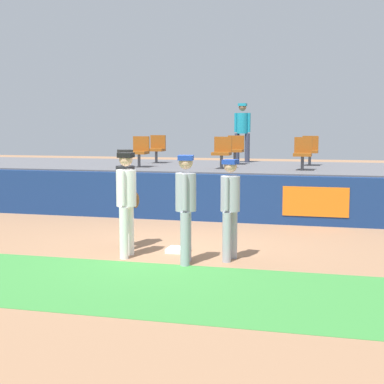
{
  "coord_description": "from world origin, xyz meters",
  "views": [
    {
      "loc": [
        3.19,
        -10.27,
        2.33
      ],
      "look_at": [
        0.29,
        0.92,
        1.0
      ],
      "focal_mm": 54.96,
      "sensor_mm": 36.0,
      "label": 1
    }
  ],
  "objects_px": {
    "seat_back_right": "(310,149)",
    "spectator_hooded": "(242,128)",
    "seat_back_left": "(157,147)",
    "player_fielder_home": "(127,197)",
    "player_coach_visitor": "(186,201)",
    "player_umpire": "(126,191)",
    "player_runner_visitor": "(230,202)",
    "seat_front_right": "(303,152)",
    "seat_back_center": "(235,148)",
    "seat_front_center": "(222,151)",
    "seat_front_left": "(140,150)",
    "first_base": "(178,250)"
  },
  "relations": [
    {
      "from": "player_runner_visitor",
      "to": "seat_back_left",
      "type": "distance_m",
      "value": 8.09
    },
    {
      "from": "seat_front_left",
      "to": "player_runner_visitor",
      "type": "bearing_deg",
      "value": -56.69
    },
    {
      "from": "seat_back_right",
      "to": "seat_back_center",
      "type": "bearing_deg",
      "value": 179.99
    },
    {
      "from": "seat_front_right",
      "to": "seat_back_left",
      "type": "relative_size",
      "value": 1.0
    },
    {
      "from": "player_runner_visitor",
      "to": "player_umpire",
      "type": "distance_m",
      "value": 2.14
    },
    {
      "from": "first_base",
      "to": "seat_back_right",
      "type": "xyz_separation_m",
      "value": [
        1.96,
        6.8,
        1.6
      ]
    },
    {
      "from": "seat_back_left",
      "to": "spectator_hooded",
      "type": "relative_size",
      "value": 0.47
    },
    {
      "from": "seat_back_left",
      "to": "first_base",
      "type": "bearing_deg",
      "value": -69.06
    },
    {
      "from": "player_coach_visitor",
      "to": "seat_back_right",
      "type": "relative_size",
      "value": 2.17
    },
    {
      "from": "seat_back_left",
      "to": "seat_back_center",
      "type": "bearing_deg",
      "value": 0.0
    },
    {
      "from": "first_base",
      "to": "seat_back_left",
      "type": "relative_size",
      "value": 0.48
    },
    {
      "from": "player_fielder_home",
      "to": "seat_back_left",
      "type": "xyz_separation_m",
      "value": [
        -1.83,
        7.38,
        0.58
      ]
    },
    {
      "from": "player_runner_visitor",
      "to": "seat_back_right",
      "type": "height_order",
      "value": "seat_back_right"
    },
    {
      "from": "seat_front_right",
      "to": "seat_back_left",
      "type": "bearing_deg",
      "value": 158.11
    },
    {
      "from": "first_base",
      "to": "seat_back_center",
      "type": "distance_m",
      "value": 6.99
    },
    {
      "from": "player_coach_visitor",
      "to": "seat_back_center",
      "type": "xyz_separation_m",
      "value": [
        -0.56,
        7.62,
        0.59
      ]
    },
    {
      "from": "first_base",
      "to": "player_coach_visitor",
      "type": "bearing_deg",
      "value": -66.04
    },
    {
      "from": "seat_front_left",
      "to": "seat_front_center",
      "type": "relative_size",
      "value": 1.0
    },
    {
      "from": "seat_front_center",
      "to": "seat_back_center",
      "type": "relative_size",
      "value": 1.0
    },
    {
      "from": "player_runner_visitor",
      "to": "seat_front_right",
      "type": "relative_size",
      "value": 2.07
    },
    {
      "from": "seat_back_left",
      "to": "seat_front_center",
      "type": "bearing_deg",
      "value": -37.04
    },
    {
      "from": "player_umpire",
      "to": "spectator_hooded",
      "type": "distance_m",
      "value": 7.79
    },
    {
      "from": "player_coach_visitor",
      "to": "player_umpire",
      "type": "xyz_separation_m",
      "value": [
        -1.42,
        0.91,
        0.02
      ]
    },
    {
      "from": "player_runner_visitor",
      "to": "seat_front_center",
      "type": "xyz_separation_m",
      "value": [
        -1.25,
        5.4,
        0.64
      ]
    },
    {
      "from": "seat_back_right",
      "to": "player_coach_visitor",
      "type": "bearing_deg",
      "value": -101.79
    },
    {
      "from": "player_umpire",
      "to": "seat_front_center",
      "type": "height_order",
      "value": "seat_front_center"
    },
    {
      "from": "seat_back_left",
      "to": "seat_back_right",
      "type": "bearing_deg",
      "value": -0.0
    },
    {
      "from": "player_runner_visitor",
      "to": "seat_back_right",
      "type": "distance_m",
      "value": 7.28
    },
    {
      "from": "seat_front_left",
      "to": "seat_front_center",
      "type": "bearing_deg",
      "value": 0.0
    },
    {
      "from": "seat_front_center",
      "to": "seat_back_right",
      "type": "bearing_deg",
      "value": 39.61
    },
    {
      "from": "player_umpire",
      "to": "seat_front_left",
      "type": "height_order",
      "value": "seat_front_left"
    },
    {
      "from": "player_umpire",
      "to": "seat_back_left",
      "type": "relative_size",
      "value": 2.22
    },
    {
      "from": "seat_back_right",
      "to": "player_umpire",
      "type": "bearing_deg",
      "value": -114.15
    },
    {
      "from": "player_coach_visitor",
      "to": "spectator_hooded",
      "type": "bearing_deg",
      "value": 174.23
    },
    {
      "from": "player_umpire",
      "to": "spectator_hooded",
      "type": "xyz_separation_m",
      "value": [
        0.9,
        7.65,
        1.14
      ]
    },
    {
      "from": "seat_back_left",
      "to": "player_fielder_home",
      "type": "bearing_deg",
      "value": -76.08
    },
    {
      "from": "player_coach_visitor",
      "to": "player_umpire",
      "type": "relative_size",
      "value": 0.98
    },
    {
      "from": "seat_front_left",
      "to": "spectator_hooded",
      "type": "distance_m",
      "value": 3.66
    },
    {
      "from": "seat_back_right",
      "to": "spectator_hooded",
      "type": "height_order",
      "value": "spectator_hooded"
    },
    {
      "from": "seat_front_left",
      "to": "seat_front_right",
      "type": "xyz_separation_m",
      "value": [
        4.39,
        -0.0,
        -0.0
      ]
    },
    {
      "from": "seat_front_center",
      "to": "seat_back_left",
      "type": "height_order",
      "value": "same"
    },
    {
      "from": "spectator_hooded",
      "to": "seat_back_right",
      "type": "bearing_deg",
      "value": 158.09
    },
    {
      "from": "seat_front_center",
      "to": "seat_back_left",
      "type": "xyz_separation_m",
      "value": [
        -2.38,
        1.8,
        0.0
      ]
    },
    {
      "from": "seat_front_left",
      "to": "seat_front_center",
      "type": "height_order",
      "value": "same"
    },
    {
      "from": "first_base",
      "to": "player_fielder_home",
      "type": "distance_m",
      "value": 1.41
    },
    {
      "from": "seat_back_right",
      "to": "player_fielder_home",
      "type": "bearing_deg",
      "value": -110.3
    },
    {
      "from": "seat_front_right",
      "to": "spectator_hooded",
      "type": "bearing_deg",
      "value": 126.5
    },
    {
      "from": "player_runner_visitor",
      "to": "seat_front_right",
      "type": "height_order",
      "value": "seat_front_right"
    },
    {
      "from": "player_runner_visitor",
      "to": "seat_front_center",
      "type": "bearing_deg",
      "value": -156.95
    },
    {
      "from": "player_fielder_home",
      "to": "seat_back_left",
      "type": "height_order",
      "value": "seat_back_left"
    }
  ]
}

